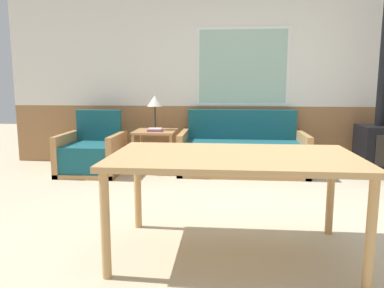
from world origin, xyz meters
TOP-DOWN VIEW (x-y plane):
  - ground_plane at (0.00, 0.00)m, footprint 16.00×16.00m
  - wall_back at (-0.00, 2.63)m, footprint 7.20×0.09m
  - couch at (-0.04, 2.12)m, footprint 1.74×0.85m
  - armchair at (-2.11, 1.89)m, footprint 0.81×0.79m
  - side_table at (-1.26, 2.10)m, footprint 0.58×0.58m
  - table_lamp at (-1.28, 2.20)m, footprint 0.22×0.22m
  - book_stack at (-1.24, 2.00)m, footprint 0.22×0.16m
  - dining_table at (-0.21, -0.46)m, footprint 1.72×0.99m
  - wood_stove at (1.81, 2.12)m, footprint 0.54×0.56m

SIDE VIEW (x-z plane):
  - ground_plane at x=0.00m, z-range 0.00..0.00m
  - armchair at x=-2.11m, z-range -0.17..0.69m
  - couch at x=-0.04m, z-range -0.17..0.69m
  - side_table at x=-1.26m, z-range 0.20..0.78m
  - wood_stove at x=1.81m, z-range -0.63..1.81m
  - book_stack at x=-1.24m, z-range 0.58..0.62m
  - dining_table at x=-0.21m, z-range 0.30..1.04m
  - table_lamp at x=-1.28m, z-range 0.72..1.21m
  - wall_back at x=0.00m, z-range 0.01..2.71m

